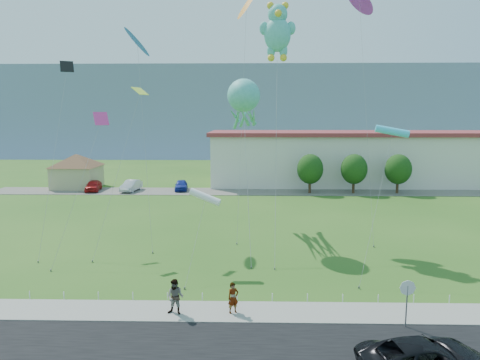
% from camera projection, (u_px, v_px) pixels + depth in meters
% --- Properties ---
extents(ground, '(160.00, 160.00, 0.00)m').
position_uv_depth(ground, '(221.00, 292.00, 25.73)').
color(ground, '#285518').
rests_on(ground, ground).
extents(sidewalk, '(80.00, 2.50, 0.10)m').
position_uv_depth(sidewalk, '(218.00, 312.00, 23.01)').
color(sidewalk, gray).
rests_on(sidewalk, ground).
extents(parking_strip, '(70.00, 6.00, 0.06)m').
position_uv_depth(parking_strip, '(238.00, 192.00, 60.35)').
color(parking_strip, '#59544C').
rests_on(parking_strip, ground).
extents(hill_ridge, '(160.00, 50.00, 25.00)m').
position_uv_depth(hill_ridge, '(245.00, 111.00, 142.61)').
color(hill_ridge, slate).
rests_on(hill_ridge, ground).
extents(pavilion, '(9.20, 9.20, 5.00)m').
position_uv_depth(pavilion, '(77.00, 168.00, 63.42)').
color(pavilion, tan).
rests_on(pavilion, ground).
extents(warehouse, '(61.00, 15.00, 8.20)m').
position_uv_depth(warehouse, '(402.00, 157.00, 68.07)').
color(warehouse, beige).
rests_on(warehouse, ground).
extents(stop_sign, '(0.80, 0.07, 2.50)m').
position_uv_depth(stop_sign, '(407.00, 292.00, 21.09)').
color(stop_sign, slate).
rests_on(stop_sign, ground).
extents(rope_fence, '(26.05, 0.05, 0.50)m').
position_uv_depth(rope_fence, '(220.00, 297.00, 24.41)').
color(rope_fence, white).
rests_on(rope_fence, ground).
extents(tree_near, '(3.60, 3.60, 5.47)m').
position_uv_depth(tree_near, '(310.00, 169.00, 58.65)').
color(tree_near, '#3F2B19').
rests_on(tree_near, ground).
extents(tree_mid, '(3.60, 3.60, 5.47)m').
position_uv_depth(tree_mid, '(354.00, 169.00, 58.51)').
color(tree_mid, '#3F2B19').
rests_on(tree_mid, ground).
extents(tree_far, '(3.60, 3.60, 5.47)m').
position_uv_depth(tree_far, '(398.00, 169.00, 58.38)').
color(tree_far, '#3F2B19').
rests_on(tree_far, ground).
extents(suv, '(5.71, 3.29, 1.50)m').
position_uv_depth(suv, '(426.00, 359.00, 17.13)').
color(suv, black).
rests_on(suv, road).
extents(pedestrian_left, '(0.72, 0.62, 1.66)m').
position_uv_depth(pedestrian_left, '(233.00, 298.00, 22.68)').
color(pedestrian_left, gray).
rests_on(pedestrian_left, sidewalk).
extents(pedestrian_right, '(1.06, 0.90, 1.90)m').
position_uv_depth(pedestrian_right, '(175.00, 297.00, 22.50)').
color(pedestrian_right, gray).
rests_on(pedestrian_right, sidewalk).
extents(parked_car_red, '(2.47, 4.72, 1.53)m').
position_uv_depth(parked_car_red, '(93.00, 186.00, 60.66)').
color(parked_car_red, '#B21517').
rests_on(parked_car_red, parking_strip).
extents(parked_car_silver, '(2.22, 4.86, 1.55)m').
position_uv_depth(parked_car_silver, '(131.00, 186.00, 60.53)').
color(parked_car_silver, silver).
rests_on(parked_car_silver, parking_strip).
extents(parked_car_blue, '(2.20, 4.48, 1.47)m').
position_uv_depth(parked_car_blue, '(181.00, 185.00, 61.23)').
color(parked_car_blue, navy).
rests_on(parked_car_blue, parking_strip).
extents(octopus_kite, '(2.75, 14.10, 13.62)m').
position_uv_depth(octopus_kite, '(244.00, 104.00, 36.91)').
color(octopus_kite, teal).
rests_on(octopus_kite, ground).
extents(teddy_bear_kite, '(3.09, 10.82, 20.13)m').
position_uv_depth(teddy_bear_kite, '(277.00, 30.00, 36.54)').
color(teddy_bear_kite, teal).
rests_on(teddy_bear_kite, ground).
extents(small_kite_cyan, '(3.22, 5.38, 9.93)m').
position_uv_depth(small_kite_cyan, '(392.00, 132.00, 28.91)').
color(small_kite_cyan, '#34C3ED').
rests_on(small_kite_cyan, ground).
extents(small_kite_orange, '(1.80, 8.43, 21.50)m').
position_uv_depth(small_kite_orange, '(246.00, 11.00, 39.81)').
color(small_kite_orange, orange).
rests_on(small_kite_orange, ground).
extents(small_kite_blue, '(3.60, 8.54, 17.81)m').
position_uv_depth(small_kite_blue, '(138.00, 46.00, 38.21)').
color(small_kite_blue, blue).
rests_on(small_kite_blue, ground).
extents(small_kite_pink, '(2.73, 6.24, 10.76)m').
position_uv_depth(small_kite_pink, '(96.00, 134.00, 32.68)').
color(small_kite_pink, '#F73691').
rests_on(small_kite_pink, ground).
extents(small_kite_purple, '(1.80, 6.76, 21.28)m').
position_uv_depth(small_kite_purple, '(360.00, 7.00, 37.48)').
color(small_kite_purple, '#B930C3').
rests_on(small_kite_purple, ground).
extents(small_kite_white, '(1.20, 5.18, 5.44)m').
position_uv_depth(small_kite_white, '(205.00, 198.00, 29.30)').
color(small_kite_white, white).
rests_on(small_kite_white, ground).
extents(small_kite_black, '(1.32, 9.12, 15.23)m').
position_uv_depth(small_kite_black, '(64.00, 89.00, 36.30)').
color(small_kite_black, black).
rests_on(small_kite_black, ground).
extents(small_kite_yellow, '(3.28, 5.82, 12.94)m').
position_uv_depth(small_kite_yellow, '(135.00, 110.00, 33.84)').
color(small_kite_yellow, '#C7E836').
rests_on(small_kite_yellow, ground).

